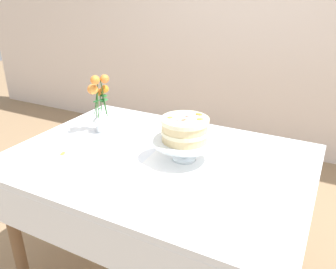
% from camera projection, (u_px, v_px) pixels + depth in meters
% --- Properties ---
extents(dining_table, '(1.40, 1.00, 0.74)m').
position_uv_depth(dining_table, '(156.00, 175.00, 1.61)').
color(dining_table, white).
rests_on(dining_table, ground).
extents(linen_napkin, '(0.34, 0.34, 0.00)m').
position_uv_depth(linen_napkin, '(184.00, 159.00, 1.56)').
color(linen_napkin, white).
rests_on(linen_napkin, dining_table).
extents(cake_stand, '(0.29, 0.29, 0.10)m').
position_uv_depth(cake_stand, '(184.00, 144.00, 1.53)').
color(cake_stand, silver).
rests_on(cake_stand, linen_napkin).
extents(layer_cake, '(0.22, 0.22, 0.11)m').
position_uv_depth(layer_cake, '(185.00, 129.00, 1.50)').
color(layer_cake, beige).
rests_on(layer_cake, cake_stand).
extents(flower_vase, '(0.13, 0.12, 0.33)m').
position_uv_depth(flower_vase, '(100.00, 105.00, 1.81)').
color(flower_vase, silver).
rests_on(flower_vase, dining_table).
extents(loose_petal_0, '(0.04, 0.05, 0.00)m').
position_uv_depth(loose_petal_0, '(63.00, 153.00, 1.62)').
color(loose_petal_0, yellow).
rests_on(loose_petal_0, dining_table).
extents(loose_petal_1, '(0.05, 0.05, 0.00)m').
position_uv_depth(loose_petal_1, '(132.00, 139.00, 1.77)').
color(loose_petal_1, pink).
rests_on(loose_petal_1, dining_table).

